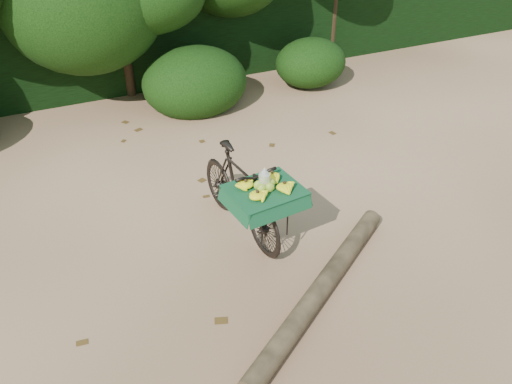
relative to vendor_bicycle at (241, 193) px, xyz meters
name	(u,v)px	position (x,y,z in m)	size (l,w,h in m)	color
ground	(198,262)	(-0.75, -0.37, -0.60)	(80.00, 80.00, 0.00)	tan
vendor_bicycle	(241,193)	(0.00, 0.00, 0.00)	(0.91, 1.99, 1.18)	black
fallen_log	(321,288)	(0.33, -1.52, -0.48)	(0.23, 0.23, 3.18)	brown
hedge_backdrop	(91,41)	(-0.75, 5.93, 0.30)	(26.00, 1.80, 1.80)	black
bush_clumps	(143,94)	(-0.25, 3.93, -0.15)	(8.80, 1.70, 0.90)	black
leaf_litter	(181,232)	(-0.75, 0.28, -0.59)	(7.00, 7.30, 0.01)	#4B3314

